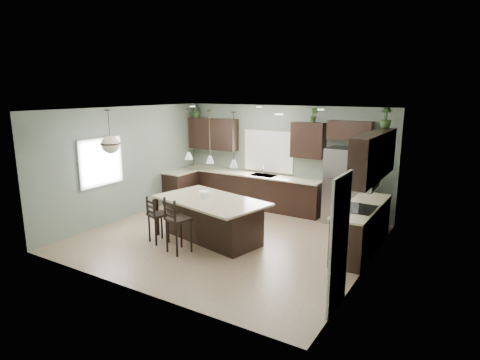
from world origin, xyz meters
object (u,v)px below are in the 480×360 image
kitchen_island (211,220)px  bar_stool_center (179,225)px  serving_dish (204,194)px  refrigerator (345,186)px  bar_stool_left (158,220)px  plant_back_left (197,111)px

kitchen_island → bar_stool_center: bar_stool_center is taller
bar_stool_center → serving_dish: bearing=106.9°
refrigerator → kitchen_island: bearing=-127.5°
bar_stool_left → refrigerator: bearing=68.2°
kitchen_island → bar_stool_left: bar_stool_left is taller
bar_stool_left → bar_stool_center: size_ratio=0.88×
kitchen_island → bar_stool_left: (-0.90, -0.66, 0.04)m
bar_stool_center → refrigerator: bearing=73.3°
serving_dish → bar_stool_left: 1.11m
kitchen_island → bar_stool_center: 0.89m
plant_back_left → serving_dish: bearing=-50.6°
bar_stool_left → bar_stool_center: 0.75m
refrigerator → bar_stool_left: bearing=-131.4°
serving_dish → bar_stool_center: bearing=-88.7°
kitchen_island → bar_stool_left: 1.11m
refrigerator → bar_stool_center: 4.22m
serving_dish → bar_stool_left: size_ratio=0.24×
bar_stool_left → plant_back_left: plant_back_left is taller
bar_stool_center → plant_back_left: plant_back_left is taller
refrigerator → kitchen_island: refrigerator is taller
bar_stool_left → serving_dish: bearing=64.7°
refrigerator → plant_back_left: size_ratio=5.04×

